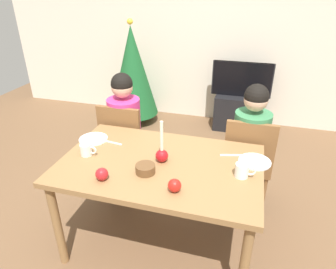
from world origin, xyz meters
name	(u,v)px	position (x,y,z in m)	size (l,w,h in m)	color
ground_plane	(161,240)	(0.00, 0.00, 0.00)	(7.68, 7.68, 0.00)	brown
back_wall	(216,28)	(0.00, 2.60, 1.30)	(6.40, 0.10, 2.60)	beige
dining_table	(160,172)	(0.00, 0.00, 0.67)	(1.40, 0.90, 0.75)	olive
chair_left	(125,142)	(-0.55, 0.61, 0.51)	(0.40, 0.40, 0.90)	brown
chair_right	(248,159)	(0.60, 0.61, 0.51)	(0.40, 0.40, 0.90)	brown
person_left_child	(126,135)	(-0.55, 0.64, 0.57)	(0.30, 0.30, 1.17)	#33384C
person_right_child	(249,152)	(0.60, 0.64, 0.57)	(0.30, 0.30, 1.17)	#33384C
tv_stand	(238,112)	(0.42, 2.30, 0.24)	(0.64, 0.40, 0.48)	black
tv	(242,79)	(0.42, 2.30, 0.71)	(0.79, 0.05, 0.46)	black
christmas_tree	(133,71)	(-1.06, 2.12, 0.75)	(0.68, 0.68, 1.45)	brown
candle_centerpiece	(162,153)	(0.01, 0.02, 0.81)	(0.09, 0.09, 0.31)	red
plate_left	(93,139)	(-0.61, 0.17, 0.76)	(0.23, 0.23, 0.01)	white
plate_right	(255,162)	(0.64, 0.18, 0.76)	(0.22, 0.22, 0.01)	silver
mug_left	(87,150)	(-0.54, -0.05, 0.79)	(0.13, 0.08, 0.09)	silver
mug_right	(242,170)	(0.56, -0.02, 0.80)	(0.13, 0.09, 0.09)	white
fork_left	(112,142)	(-0.45, 0.16, 0.75)	(0.18, 0.01, 0.01)	silver
fork_right	(232,155)	(0.48, 0.23, 0.75)	(0.18, 0.01, 0.01)	silver
bowl_walnuts	(145,169)	(-0.06, -0.15, 0.78)	(0.13, 0.13, 0.06)	brown
apple_near_candle	(102,174)	(-0.30, -0.30, 0.79)	(0.08, 0.08, 0.08)	#B21D21
apple_by_left_plate	(175,186)	(0.18, -0.28, 0.79)	(0.08, 0.08, 0.08)	red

